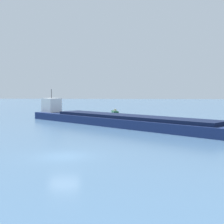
# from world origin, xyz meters

# --- Properties ---
(ground_plane) EXTENTS (400.00, 400.00, 0.00)m
(ground_plane) POSITION_xyz_m (0.00, 0.00, 0.00)
(ground_plane) COLOR #476B8E
(fishing_skiff) EXTENTS (2.17, 5.20, 1.04)m
(fishing_skiff) POSITION_xyz_m (0.83, 52.33, 0.29)
(fishing_skiff) COLOR #19472D
(fishing_skiff) RESTS_ON ground
(cargo_barge) EXTENTS (35.99, 31.39, 5.93)m
(cargo_barge) POSITION_xyz_m (3.24, 23.19, 0.96)
(cargo_barge) COLOR navy
(cargo_barge) RESTS_ON ground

